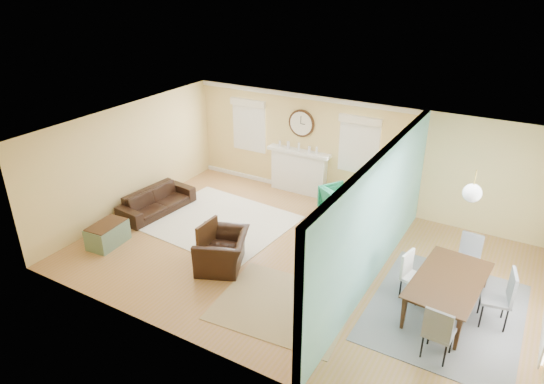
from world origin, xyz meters
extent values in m
plane|color=#A67639|center=(0.00, 0.00, 0.00)|extent=(9.00, 9.00, 0.00)
cube|color=#EAC37B|center=(0.00, 3.00, 1.30)|extent=(9.00, 0.02, 2.60)
cube|color=#EAC37B|center=(0.00, -3.00, 1.30)|extent=(9.00, 0.02, 2.60)
cube|color=#EAC37B|center=(-4.50, 0.00, 1.30)|extent=(0.02, 6.00, 2.60)
cube|color=white|center=(0.00, 0.00, 2.60)|extent=(9.00, 6.00, 0.02)
cube|color=#EAC37B|center=(1.50, 1.40, 1.30)|extent=(0.12, 3.20, 2.60)
cube|color=#EAC37B|center=(1.50, -2.50, 1.30)|extent=(0.12, 1.00, 2.60)
cube|color=#EAC37B|center=(1.50, -1.10, 2.40)|extent=(0.12, 1.80, 0.40)
cube|color=white|center=(1.43, -0.20, 1.10)|extent=(0.04, 0.12, 2.20)
cube|color=white|center=(1.43, -2.00, 1.10)|extent=(0.04, 0.12, 2.20)
cube|color=white|center=(1.43, -1.10, 2.20)|extent=(0.04, 1.92, 0.12)
cube|color=#68B8B9|center=(1.57, 0.00, 1.30)|extent=(0.02, 6.00, 2.60)
cube|color=white|center=(-1.50, 2.88, 0.55)|extent=(1.50, 0.24, 1.10)
cube|color=white|center=(-1.50, 2.85, 1.13)|extent=(1.70, 0.30, 0.08)
cube|color=black|center=(-1.50, 2.98, 0.50)|extent=(0.85, 0.02, 0.75)
cube|color=gold|center=(-1.50, 2.87, 0.42)|extent=(0.85, 0.02, 0.62)
cylinder|color=#402716|center=(-1.50, 2.97, 1.85)|extent=(0.70, 0.06, 0.70)
cylinder|color=silver|center=(-1.50, 2.94, 1.85)|extent=(0.60, 0.01, 0.60)
cube|color=black|center=(-1.50, 2.93, 1.95)|extent=(0.02, 0.01, 0.20)
cube|color=black|center=(-1.44, 2.93, 1.85)|extent=(0.12, 0.01, 0.02)
cube|color=white|center=(-3.05, 2.98, 1.55)|extent=(0.90, 0.03, 1.30)
cube|color=white|center=(-3.05, 2.95, 1.55)|extent=(1.00, 0.04, 1.40)
cube|color=beige|center=(-3.05, 2.91, 2.18)|extent=(1.05, 0.10, 0.18)
cube|color=white|center=(0.05, 2.98, 1.55)|extent=(0.90, 0.03, 1.30)
cube|color=white|center=(0.05, 2.95, 1.55)|extent=(1.00, 0.04, 1.40)
cube|color=beige|center=(0.05, 2.91, 2.18)|extent=(1.05, 0.10, 0.18)
cylinder|color=gold|center=(3.00, 0.00, 2.45)|extent=(0.02, 0.02, 0.30)
sphere|color=white|center=(3.00, 0.00, 2.20)|extent=(0.30, 0.30, 0.30)
cube|color=beige|center=(-2.32, 0.46, 0.01)|extent=(3.26, 2.88, 0.02)
cube|color=tan|center=(0.46, -1.46, 0.01)|extent=(2.45, 2.07, 0.01)
cube|color=slate|center=(2.96, -0.19, 0.01)|extent=(2.44, 3.05, 0.01)
imported|color=black|center=(-3.93, 0.15, 0.28)|extent=(0.93, 1.99, 0.56)
imported|color=black|center=(-1.18, -0.98, 0.35)|extent=(1.30, 1.37, 0.70)
imported|color=#147557|center=(-0.13, 2.30, 0.33)|extent=(0.99, 1.00, 0.67)
cube|color=slate|center=(-3.78, -1.53, 0.24)|extent=(0.59, 0.89, 0.47)
cube|color=#402716|center=(-3.78, -1.53, 0.48)|extent=(0.56, 0.85, 0.02)
cube|color=#8B6645|center=(1.22, 1.11, 0.40)|extent=(0.53, 1.59, 0.80)
cube|color=#402716|center=(0.95, 0.63, 0.55)|extent=(0.01, 0.42, 0.22)
cube|color=#402716|center=(0.95, 0.63, 0.28)|extent=(0.01, 0.42, 0.22)
cube|color=#402716|center=(0.95, 1.11, 0.55)|extent=(0.01, 0.42, 0.22)
cube|color=#402716|center=(0.95, 1.11, 0.28)|extent=(0.01, 0.42, 0.22)
cube|color=#402716|center=(0.95, 1.58, 0.55)|extent=(0.01, 0.42, 0.22)
cube|color=#402716|center=(0.95, 1.58, 0.28)|extent=(0.01, 0.42, 0.22)
imported|color=black|center=(1.20, 1.11, 1.11)|extent=(0.22, 1.09, 0.62)
cylinder|color=white|center=(1.17, -0.07, 0.23)|extent=(0.31, 0.31, 0.46)
imported|color=#337F33|center=(1.17, -0.07, 0.66)|extent=(0.46, 0.43, 0.40)
imported|color=#402716|center=(2.96, -0.19, 0.33)|extent=(1.20, 1.97, 0.66)
cube|color=slate|center=(3.03, 1.00, 0.43)|extent=(0.43, 0.43, 0.05)
cube|color=slate|center=(3.03, 1.00, 0.66)|extent=(0.40, 0.08, 0.47)
cylinder|color=black|center=(3.21, 1.15, 0.20)|extent=(0.03, 0.03, 0.40)
cylinder|color=black|center=(3.18, 0.83, 0.20)|extent=(0.03, 0.03, 0.40)
cylinder|color=black|center=(2.88, 1.17, 0.20)|extent=(0.03, 0.03, 0.40)
cylinder|color=black|center=(2.86, 0.85, 0.20)|extent=(0.03, 0.03, 0.40)
cube|color=slate|center=(3.05, -1.34, 0.45)|extent=(0.45, 0.45, 0.05)
cube|color=slate|center=(3.05, -1.34, 0.70)|extent=(0.42, 0.08, 0.50)
cylinder|color=black|center=(2.86, -1.50, 0.21)|extent=(0.03, 0.03, 0.42)
cylinder|color=black|center=(2.89, -1.16, 0.21)|extent=(0.03, 0.03, 0.42)
cylinder|color=black|center=(3.20, -1.52, 0.21)|extent=(0.03, 0.03, 0.42)
cylinder|color=black|center=(3.23, -1.18, 0.21)|extent=(0.03, 0.03, 0.42)
cube|color=white|center=(2.34, -0.10, 0.42)|extent=(0.47, 0.47, 0.05)
cube|color=white|center=(2.34, -0.10, 0.66)|extent=(0.13, 0.40, 0.47)
cylinder|color=black|center=(2.22, 0.09, 0.20)|extent=(0.03, 0.03, 0.39)
cylinder|color=black|center=(2.53, 0.02, 0.20)|extent=(0.03, 0.03, 0.39)
cylinder|color=black|center=(2.15, -0.22, 0.20)|extent=(0.03, 0.03, 0.39)
cylinder|color=black|center=(2.46, -0.29, 0.20)|extent=(0.03, 0.03, 0.39)
cube|color=slate|center=(3.66, -0.12, 0.49)|extent=(0.55, 0.55, 0.05)
cube|color=slate|center=(3.66, -0.12, 0.77)|extent=(0.14, 0.46, 0.55)
cylinder|color=black|center=(3.88, -0.26, 0.23)|extent=(0.03, 0.03, 0.46)
cylinder|color=black|center=(3.52, -0.34, 0.23)|extent=(0.03, 0.03, 0.46)
cylinder|color=black|center=(3.81, 0.10, 0.23)|extent=(0.03, 0.03, 0.46)
cylinder|color=black|center=(3.44, 0.03, 0.23)|extent=(0.03, 0.03, 0.46)
camera|label=1|loc=(3.74, -7.49, 5.43)|focal=32.00mm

